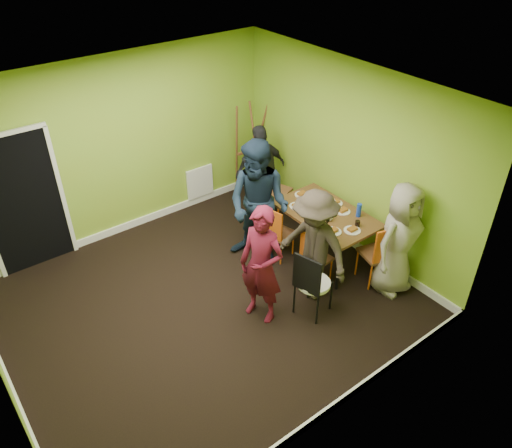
{
  "coord_description": "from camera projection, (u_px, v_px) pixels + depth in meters",
  "views": [
    {
      "loc": [
        -2.46,
        -4.36,
        4.66
      ],
      "look_at": [
        0.84,
        0.0,
        0.93
      ],
      "focal_mm": 35.0,
      "sensor_mm": 36.0,
      "label": 1
    }
  ],
  "objects": [
    {
      "name": "ground",
      "position": [
        207.0,
        302.0,
        6.73
      ],
      "size": [
        5.0,
        5.0,
        0.0
      ],
      "primitive_type": "plane",
      "color": "black",
      "rests_on": "ground"
    },
    {
      "name": "room_walls",
      "position": [
        199.0,
        242.0,
        6.19
      ],
      "size": [
        5.04,
        4.54,
        2.82
      ],
      "color": "#8AA92B",
      "rests_on": "ground"
    },
    {
      "name": "dining_table",
      "position": [
        326.0,
        216.0,
        7.2
      ],
      "size": [
        0.9,
        1.5,
        0.75
      ],
      "color": "black",
      "rests_on": "ground"
    },
    {
      "name": "chair_left_far",
      "position": [
        276.0,
        230.0,
        7.25
      ],
      "size": [
        0.45,
        0.44,
        0.88
      ],
      "rotation": [
        0.0,
        0.0,
        -1.32
      ],
      "color": "orange",
      "rests_on": "ground"
    },
    {
      "name": "chair_left_near",
      "position": [
        314.0,
        256.0,
        6.79
      ],
      "size": [
        0.38,
        0.38,
        0.85
      ],
      "rotation": [
        0.0,
        0.0,
        -1.48
      ],
      "color": "orange",
      "rests_on": "ground"
    },
    {
      "name": "chair_back_end",
      "position": [
        265.0,
        172.0,
        8.08
      ],
      "size": [
        0.61,
        0.67,
        1.13
      ],
      "rotation": [
        0.0,
        0.0,
        3.49
      ],
      "color": "orange",
      "rests_on": "ground"
    },
    {
      "name": "chair_front_end",
      "position": [
        381.0,
        251.0,
        6.74
      ],
      "size": [
        0.49,
        0.5,
        0.98
      ],
      "rotation": [
        0.0,
        0.0,
        -0.26
      ],
      "color": "orange",
      "rests_on": "ground"
    },
    {
      "name": "chair_bentwood",
      "position": [
        311.0,
        281.0,
        6.24
      ],
      "size": [
        0.48,
        0.47,
        0.99
      ],
      "rotation": [
        0.0,
        0.0,
        -1.3
      ],
      "color": "black",
      "rests_on": "ground"
    },
    {
      "name": "easel",
      "position": [
        250.0,
        149.0,
        8.63
      ],
      "size": [
        0.7,
        0.66,
        1.75
      ],
      "color": "brown",
      "rests_on": "ground"
    },
    {
      "name": "plate_near_left",
      "position": [
        297.0,
        206.0,
        7.3
      ],
      "size": [
        0.23,
        0.23,
        0.01
      ],
      "primitive_type": "cylinder",
      "color": "white",
      "rests_on": "dining_table"
    },
    {
      "name": "plate_near_right",
      "position": [
        333.0,
        232.0,
        6.77
      ],
      "size": [
        0.23,
        0.23,
        0.01
      ],
      "primitive_type": "cylinder",
      "color": "white",
      "rests_on": "dining_table"
    },
    {
      "name": "plate_far_back",
      "position": [
        302.0,
        195.0,
        7.57
      ],
      "size": [
        0.22,
        0.22,
        0.01
      ],
      "primitive_type": "cylinder",
      "color": "white",
      "rests_on": "dining_table"
    },
    {
      "name": "plate_far_front",
      "position": [
        352.0,
        230.0,
        6.79
      ],
      "size": [
        0.23,
        0.23,
        0.01
      ],
      "primitive_type": "cylinder",
      "color": "white",
      "rests_on": "dining_table"
    },
    {
      "name": "plate_wall_back",
      "position": [
        335.0,
        203.0,
        7.37
      ],
      "size": [
        0.23,
        0.23,
        0.01
      ],
      "primitive_type": "cylinder",
      "color": "white",
      "rests_on": "dining_table"
    },
    {
      "name": "plate_wall_front",
      "position": [
        343.0,
        211.0,
        7.19
      ],
      "size": [
        0.22,
        0.22,
        0.01
      ],
      "primitive_type": "cylinder",
      "color": "white",
      "rests_on": "dining_table"
    },
    {
      "name": "thermos",
      "position": [
        325.0,
        209.0,
        7.05
      ],
      "size": [
        0.07,
        0.07,
        0.21
      ],
      "primitive_type": "cylinder",
      "color": "white",
      "rests_on": "dining_table"
    },
    {
      "name": "blue_bottle",
      "position": [
        359.0,
        210.0,
        7.04
      ],
      "size": [
        0.07,
        0.07,
        0.2
      ],
      "primitive_type": "cylinder",
      "color": "#1840BA",
      "rests_on": "dining_table"
    },
    {
      "name": "orange_bottle",
      "position": [
        315.0,
        208.0,
        7.19
      ],
      "size": [
        0.04,
        0.04,
        0.09
      ],
      "primitive_type": "cylinder",
      "color": "orange",
      "rests_on": "dining_table"
    },
    {
      "name": "glass_mid",
      "position": [
        307.0,
        210.0,
        7.13
      ],
      "size": [
        0.07,
        0.07,
        0.11
      ],
      "primitive_type": "cylinder",
      "color": "black",
      "rests_on": "dining_table"
    },
    {
      "name": "glass_back",
      "position": [
        309.0,
        195.0,
        7.5
      ],
      "size": [
        0.06,
        0.06,
        0.09
      ],
      "primitive_type": "cylinder",
      "color": "black",
      "rests_on": "dining_table"
    },
    {
      "name": "glass_front",
      "position": [
        357.0,
        223.0,
        6.87
      ],
      "size": [
        0.07,
        0.07,
        0.09
      ],
      "primitive_type": "cylinder",
      "color": "black",
      "rests_on": "dining_table"
    },
    {
      "name": "cup_a",
      "position": [
        329.0,
        218.0,
        6.98
      ],
      "size": [
        0.11,
        0.11,
        0.09
      ],
      "primitive_type": "imported",
      "color": "white",
      "rests_on": "dining_table"
    },
    {
      "name": "cup_b",
      "position": [
        331.0,
        204.0,
        7.28
      ],
      "size": [
        0.11,
        0.11,
        0.1
      ],
      "primitive_type": "imported",
      "color": "white",
      "rests_on": "dining_table"
    },
    {
      "name": "person_standing",
      "position": [
        262.0,
        266.0,
        6.08
      ],
      "size": [
        0.57,
        0.69,
        1.62
      ],
      "primitive_type": "imported",
      "rotation": [
        0.0,
        0.0,
        -1.21
      ],
      "color": "#550E20",
      "rests_on": "ground"
    },
    {
      "name": "person_left_far",
      "position": [
        259.0,
        205.0,
        6.96
      ],
      "size": [
        1.04,
        1.14,
        1.91
      ],
      "primitive_type": "imported",
      "rotation": [
        0.0,
        0.0,
        -1.14
      ],
      "color": "black",
      "rests_on": "ground"
    },
    {
      "name": "person_left_near",
      "position": [
        314.0,
        246.0,
        6.42
      ],
      "size": [
        0.77,
        1.13,
        1.61
      ],
      "primitive_type": "imported",
      "rotation": [
        0.0,
        0.0,
        -1.39
      ],
      "color": "#302920",
      "rests_on": "ground"
    },
    {
      "name": "person_back_end",
      "position": [
        260.0,
        169.0,
        8.22
      ],
      "size": [
        0.94,
        0.5,
        1.54
      ],
      "primitive_type": "imported",
      "rotation": [
        0.0,
        0.0,
        3.0
      ],
      "color": "#222227",
      "rests_on": "ground"
    },
    {
      "name": "person_front_end",
      "position": [
        399.0,
        239.0,
        6.52
      ],
      "size": [
        0.81,
        0.53,
        1.63
      ],
      "primitive_type": "imported",
      "rotation": [
        0.0,
        0.0,
        0.02
      ],
      "color": "gray",
      "rests_on": "ground"
    }
  ]
}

